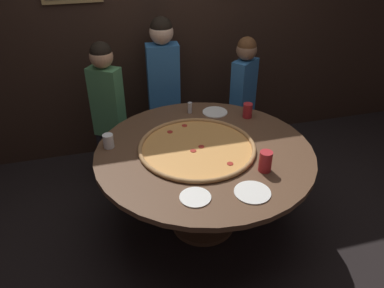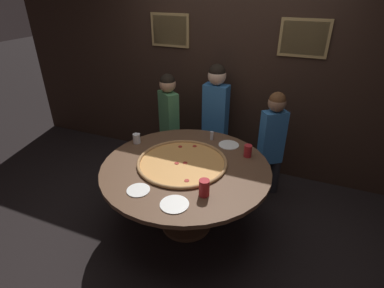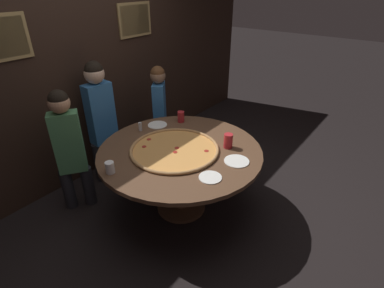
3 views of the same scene
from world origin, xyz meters
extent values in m
plane|color=black|center=(0.00, 0.00, 0.00)|extent=(24.00, 24.00, 0.00)
cube|color=black|center=(0.00, 1.40, 1.30)|extent=(6.40, 0.06, 2.60)
cube|color=#B2A893|center=(-0.80, 1.36, 1.75)|extent=(0.46, 0.01, 0.34)
cube|color=#9E7F4C|center=(0.80, 1.36, 1.75)|extent=(0.52, 0.02, 0.40)
cube|color=#B2A893|center=(0.80, 1.36, 1.75)|extent=(0.46, 0.01, 0.34)
cylinder|color=brown|center=(0.00, 0.00, 0.72)|extent=(1.61, 1.61, 0.04)
cylinder|color=brown|center=(0.00, 0.00, 0.35)|extent=(0.16, 0.16, 0.70)
cylinder|color=brown|center=(0.00, 0.00, 0.02)|extent=(0.52, 0.52, 0.04)
cylinder|color=#E0994C|center=(-0.05, 0.03, 0.75)|extent=(0.83, 0.83, 0.01)
torus|color=#B27F4C|center=(-0.05, 0.03, 0.76)|extent=(0.87, 0.87, 0.03)
cylinder|color=#A8281E|center=(-0.02, 0.03, 0.75)|extent=(0.04, 0.04, 0.00)
cylinder|color=#A8281E|center=(0.11, -0.24, 0.75)|extent=(0.04, 0.04, 0.00)
cylinder|color=#A8281E|center=(-0.19, 0.30, 0.75)|extent=(0.04, 0.04, 0.00)
cylinder|color=#A8281E|center=(-0.09, -0.01, 0.75)|extent=(0.04, 0.04, 0.00)
cylinder|color=#A8281E|center=(-0.06, 0.37, 0.75)|extent=(0.04, 0.04, 0.00)
cylinder|color=#B22328|center=(0.50, 0.40, 0.80)|extent=(0.08, 0.08, 0.12)
cylinder|color=#B22328|center=(0.32, -0.35, 0.81)|extent=(0.09, 0.09, 0.15)
cylinder|color=white|center=(-0.67, 0.22, 0.79)|extent=(0.08, 0.08, 0.11)
cylinder|color=white|center=(-0.21, -0.51, 0.74)|extent=(0.20, 0.20, 0.01)
cylinder|color=white|center=(0.15, -0.55, 0.74)|extent=(0.23, 0.23, 0.01)
cylinder|color=white|center=(0.26, 0.55, 0.74)|extent=(0.22, 0.22, 0.01)
cylinder|color=silver|center=(0.05, 0.60, 0.78)|extent=(0.04, 0.04, 0.08)
cylinder|color=#B7B7BC|center=(0.05, 0.60, 0.83)|extent=(0.04, 0.04, 0.01)
cylinder|color=#232328|center=(-0.55, 0.86, 0.23)|extent=(0.17, 0.17, 0.46)
cylinder|color=#232328|center=(-0.72, 0.98, 0.23)|extent=(0.17, 0.17, 0.46)
cube|color=#4C8C59|center=(-0.63, 0.92, 0.78)|extent=(0.31, 0.28, 0.64)
sphere|color=tan|center=(-0.63, 0.92, 1.20)|extent=(0.20, 0.20, 0.20)
sphere|color=black|center=(-0.63, 0.92, 1.24)|extent=(0.18, 0.18, 0.18)
cylinder|color=#232328|center=(0.03, 1.10, 0.25)|extent=(0.14, 0.14, 0.50)
cylinder|color=#232328|center=(-0.19, 1.12, 0.25)|extent=(0.14, 0.14, 0.50)
cube|color=#3370B2|center=(-0.08, 1.11, 0.85)|extent=(0.31, 0.18, 0.70)
sphere|color=beige|center=(-0.08, 1.11, 1.31)|extent=(0.22, 0.22, 0.22)
sphere|color=black|center=(-0.08, 1.11, 1.35)|extent=(0.20, 0.20, 0.20)
cylinder|color=#232328|center=(0.74, 0.95, 0.22)|extent=(0.16, 0.16, 0.44)
cylinder|color=#232328|center=(0.58, 0.83, 0.22)|extent=(0.16, 0.16, 0.44)
cube|color=#3370B2|center=(0.66, 0.89, 0.75)|extent=(0.30, 0.27, 0.62)
sphere|color=#8C664C|center=(0.66, 0.89, 1.16)|extent=(0.19, 0.19, 0.19)
sphere|color=brown|center=(0.66, 0.89, 1.19)|extent=(0.18, 0.18, 0.18)
camera|label=1|loc=(-0.69, -2.21, 2.23)|focal=35.00mm
camera|label=2|loc=(0.98, -2.20, 2.27)|focal=28.00mm
camera|label=3|loc=(-1.94, -1.64, 2.23)|focal=28.00mm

